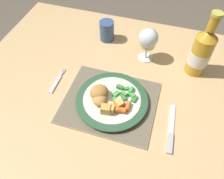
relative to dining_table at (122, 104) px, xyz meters
The scene contains 13 objects.
ground_plane 0.65m from the dining_table, ahead, with size 6.00×6.00×0.00m, color brown.
dining_table is the anchor object (origin of this frame).
placemat 0.12m from the dining_table, 116.37° to the right, with size 0.33×0.28×0.01m.
dinner_plate 0.13m from the dining_table, 109.93° to the right, with size 0.26×0.26×0.02m.
breaded_croquettes 0.17m from the dining_table, 132.54° to the right, with size 0.09×0.10×0.05m.
green_beans_pile 0.13m from the dining_table, 64.27° to the right, with size 0.09×0.09×0.02m.
glazed_carrots 0.16m from the dining_table, 81.89° to the right, with size 0.07×0.05×0.02m.
fork 0.28m from the dining_table, behind, with size 0.02×0.13×0.01m.
table_knife 0.25m from the dining_table, 31.77° to the right, with size 0.03×0.19×0.01m.
wine_glass 0.28m from the dining_table, 77.64° to the left, with size 0.08×0.08×0.15m.
bottle 0.37m from the dining_table, 37.15° to the left, with size 0.08×0.08×0.27m.
roast_potatoes 0.17m from the dining_table, 97.53° to the right, with size 0.07×0.07×0.03m.
drinking_cup 0.34m from the dining_table, 119.00° to the left, with size 0.07×0.07×0.09m.
Camera 1 is at (0.11, -0.50, 1.40)m, focal length 35.00 mm.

